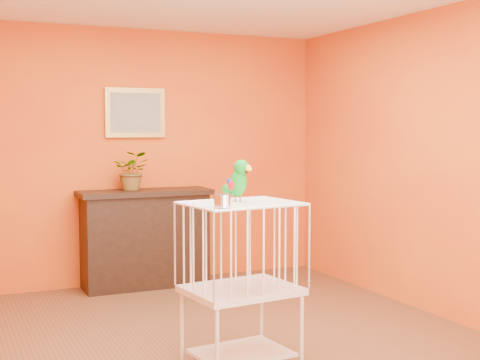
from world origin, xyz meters
name	(u,v)px	position (x,y,z in m)	size (l,w,h in m)	color
ground	(220,346)	(0.00, 0.00, 0.00)	(4.50, 4.50, 0.00)	brown
room_shell	(219,129)	(0.00, 0.00, 1.58)	(4.50, 4.50, 4.50)	#CF6013
console_cabinet	(145,238)	(0.03, 2.02, 0.49)	(1.32, 0.47, 0.98)	black
potted_plant	(133,175)	(-0.09, 2.00, 1.13)	(0.35, 0.39, 0.30)	#26722D
framed_picture	(135,113)	(0.00, 2.22, 1.75)	(0.62, 0.04, 0.50)	gold
birdcage	(241,282)	(-0.02, -0.44, 0.57)	(0.77, 0.62, 1.10)	silver
feed_cup	(223,201)	(-0.25, -0.65, 1.14)	(0.11, 0.11, 0.08)	silver
parrot	(238,180)	(-0.01, -0.36, 1.24)	(0.16, 0.25, 0.28)	#59544C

